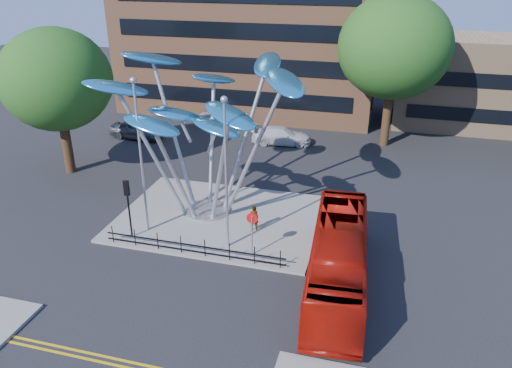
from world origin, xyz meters
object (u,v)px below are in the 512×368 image
(street_lamp_left, at_px, (140,144))
(parked_car_left, at_px, (136,130))
(parked_car_mid, at_px, (223,119))
(tree_right, at_px, (394,47))
(traffic_light_island, at_px, (128,197))
(no_entry_sign_island, at_px, (252,227))
(parked_car_right, at_px, (281,136))
(pedestrian, at_px, (254,218))
(red_bus, at_px, (338,259))
(leaf_sculpture, at_px, (203,104))
(tree_left, at_px, (56,80))
(street_lamp_right, at_px, (226,161))

(street_lamp_left, xyz_separation_m, parked_car_left, (-8.33, 14.50, -4.57))
(parked_car_mid, bearing_deg, tree_right, -101.28)
(traffic_light_island, xyz_separation_m, no_entry_sign_island, (7.00, 0.02, -0.80))
(street_lamp_left, xyz_separation_m, parked_car_right, (4.13, 16.47, -4.63))
(parked_car_left, height_order, parked_car_right, parked_car_left)
(traffic_light_island, height_order, parked_car_left, traffic_light_island)
(pedestrian, xyz_separation_m, parked_car_right, (-1.76, 14.92, -0.19))
(red_bus, relative_size, pedestrian, 6.91)
(leaf_sculpture, bearing_deg, pedestrian, -25.37)
(tree_left, bearing_deg, parked_car_mid, 60.47)
(tree_right, distance_m, leaf_sculpture, 18.37)
(parked_car_right, bearing_deg, leaf_sculpture, 164.35)
(tree_left, height_order, red_bus, tree_left)
(street_lamp_left, bearing_deg, no_entry_sign_island, -8.61)
(tree_right, relative_size, street_lamp_left, 1.38)
(no_entry_sign_island, relative_size, parked_car_left, 0.53)
(street_lamp_left, distance_m, parked_car_left, 17.33)
(red_bus, height_order, parked_car_right, red_bus)
(red_bus, bearing_deg, tree_left, 152.90)
(parked_car_left, distance_m, parked_car_right, 12.61)
(leaf_sculpture, relative_size, parked_car_left, 2.74)
(tree_right, xyz_separation_m, no_entry_sign_island, (-6.00, -19.48, -6.22))
(tree_right, height_order, pedestrian, tree_right)
(tree_right, height_order, leaf_sculpture, tree_right)
(street_lamp_left, bearing_deg, pedestrian, 14.69)
(traffic_light_island, relative_size, pedestrian, 2.24)
(street_lamp_right, relative_size, traffic_light_island, 2.42)
(tree_left, height_order, no_entry_sign_island, tree_left)
(no_entry_sign_island, xyz_separation_m, parked_car_right, (-2.37, 17.45, -1.09))
(leaf_sculpture, relative_size, street_lamp_right, 1.53)
(tree_left, distance_m, red_bus, 23.02)
(tree_right, bearing_deg, parked_car_right, -166.34)
(red_bus, bearing_deg, parked_car_mid, 117.29)
(street_lamp_right, bearing_deg, no_entry_sign_island, -17.87)
(street_lamp_left, relative_size, parked_car_left, 1.90)
(street_lamp_left, height_order, red_bus, street_lamp_left)
(leaf_sculpture, distance_m, parked_car_left, 16.76)
(tree_left, bearing_deg, parked_car_left, 81.68)
(tree_right, distance_m, red_bus, 21.85)
(no_entry_sign_island, xyz_separation_m, parked_car_mid, (-8.64, 20.48, -1.07))
(red_bus, bearing_deg, parked_car_left, 135.18)
(street_lamp_left, height_order, pedestrian, street_lamp_left)
(street_lamp_left, bearing_deg, parked_car_right, 75.92)
(street_lamp_right, xyz_separation_m, red_bus, (6.10, -1.80, -3.62))
(street_lamp_left, distance_m, red_bus, 11.98)
(traffic_light_island, bearing_deg, parked_car_left, 116.80)
(tree_right, distance_m, parked_car_left, 22.41)
(parked_car_mid, bearing_deg, parked_car_right, -123.21)
(traffic_light_island, bearing_deg, pedestrian, 21.72)
(tree_right, distance_m, parked_car_mid, 16.38)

